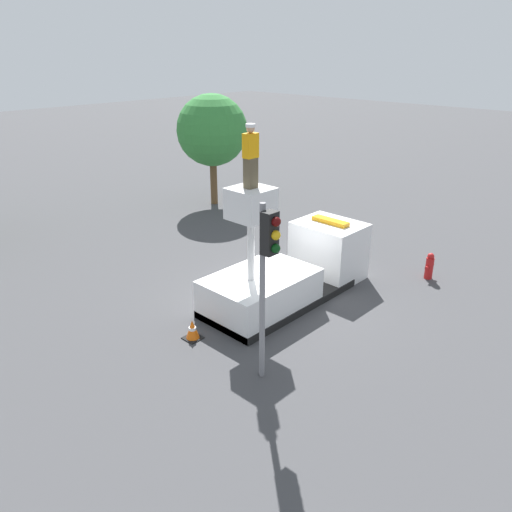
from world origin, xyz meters
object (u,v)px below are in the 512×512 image
worker (251,156)px  tree_right_bg (212,131)px  traffic_cone_rear (192,330)px  bucket_truck (290,272)px  fire_hydrant (429,266)px  traffic_light_pole (267,260)px

worker → tree_right_bg: bearing=53.4°
tree_right_bg → worker: bearing=-126.6°
worker → traffic_cone_rear: bearing=172.6°
bucket_truck → fire_hydrant: bearing=-31.4°
fire_hydrant → traffic_cone_rear: 8.92m
traffic_light_pole → bucket_truck: bearing=32.7°
traffic_light_pole → tree_right_bg: (9.26, 12.23, 0.58)m
traffic_cone_rear → worker: bearing=-7.4°
worker → traffic_light_pole: bearing=-129.1°
traffic_cone_rear → tree_right_bg: 13.78m
worker → fire_hydrant: 8.18m
bucket_truck → worker: (-1.85, 0.00, 4.06)m
fire_hydrant → worker: bearing=156.6°
bucket_truck → worker: worker is taller
traffic_light_pole → fire_hydrant: 8.75m
traffic_cone_rear → bucket_truck: bearing=-4.0°
worker → fire_hydrant: bearing=-23.4°
fire_hydrant → tree_right_bg: size_ratio=0.17×
worker → tree_right_bg: worker is taller
traffic_light_pole → tree_right_bg: tree_right_bg is taller
traffic_light_pole → traffic_cone_rear: size_ratio=7.68×
traffic_light_pole → tree_right_bg: 15.35m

